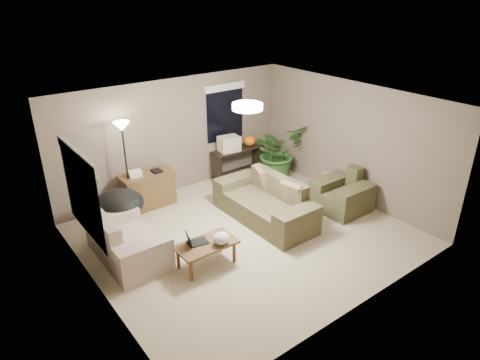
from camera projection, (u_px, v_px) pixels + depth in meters
room_shell at (247, 173)px, 7.45m from camera, size 5.50×5.50×5.50m
main_sofa at (266, 205)px, 8.40m from camera, size 0.95×2.20×0.85m
throw_pillows at (276, 186)px, 8.39m from camera, size 0.39×1.39×0.47m
loveseat at (126, 243)px, 7.17m from camera, size 0.90×1.60×0.85m
armchair at (342, 196)px, 8.77m from camera, size 0.95×1.00×0.85m
coffee_table at (206, 247)px, 6.97m from camera, size 1.00×0.55×0.42m
laptop at (194, 241)px, 6.90m from camera, size 0.41×0.28×0.24m
plastic_bag at (221, 238)px, 6.91m from camera, size 0.32×0.29×0.20m
desk at (149, 190)px, 8.84m from camera, size 1.10×0.50×0.75m
desk_papers at (140, 173)px, 8.57m from camera, size 0.68×0.28×0.12m
console_table at (238, 161)px, 10.11m from camera, size 1.30×0.40×0.75m
pumpkin at (250, 141)px, 10.12m from camera, size 0.31×0.31×0.24m
cardboard_box at (229, 144)px, 9.77m from camera, size 0.51×0.41×0.34m
papasan_chair at (120, 208)px, 7.95m from camera, size 1.04×1.04×0.80m
floor_lamp at (123, 138)px, 8.11m from camera, size 0.32×0.32×1.91m
ceiling_fixture at (247, 107)px, 6.95m from camera, size 0.50×0.50×0.10m
houseplant at (277, 157)px, 10.12m from camera, size 1.18×1.31×1.02m
cat_scratching_post at (327, 185)px, 9.44m from camera, size 0.32×0.32×0.50m
window_left at (80, 179)px, 5.94m from camera, size 0.05×1.56×1.33m
window_back at (225, 103)px, 9.72m from camera, size 1.06×0.05×1.33m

